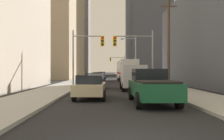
{
  "coord_description": "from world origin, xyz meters",
  "views": [
    {
      "loc": [
        -0.62,
        -5.42,
        1.81
      ],
      "look_at": [
        0.0,
        24.93,
        1.85
      ],
      "focal_mm": 37.96,
      "sensor_mm": 36.0,
      "label": 1
    }
  ],
  "objects": [
    {
      "name": "utility_pole_right",
      "position": [
        5.68,
        18.73,
        5.17
      ],
      "size": [
        2.2,
        0.28,
        9.79
      ],
      "color": "brown",
      "rests_on": "ground"
    },
    {
      "name": "traffic_signal_far_right",
      "position": [
        2.4,
        60.73,
        4.06
      ],
      "size": [
        4.15,
        0.44,
        6.0
      ],
      "color": "gray",
      "rests_on": "ground"
    },
    {
      "name": "sedan_blue",
      "position": [
        -1.84,
        44.19,
        0.77
      ],
      "size": [
        1.95,
        4.24,
        1.52
      ],
      "color": "navy",
      "rests_on": "ground"
    },
    {
      "name": "sedan_red",
      "position": [
        -1.88,
        17.77,
        0.77
      ],
      "size": [
        1.95,
        4.22,
        1.52
      ],
      "color": "maroon",
      "rests_on": "ground"
    },
    {
      "name": "pickup_truck_green",
      "position": [
        1.81,
        7.52,
        0.93
      ],
      "size": [
        2.2,
        5.43,
        1.9
      ],
      "color": "#195938",
      "rests_on": "ground"
    },
    {
      "name": "building_right_far_highrise",
      "position": [
        14.75,
        87.41,
        26.16
      ],
      "size": [
        14.12,
        28.3,
        52.32
      ],
      "primitive_type": "cube",
      "color": "#4C515B",
      "rests_on": "ground"
    },
    {
      "name": "sedan_grey",
      "position": [
        -1.94,
        32.38,
        0.77
      ],
      "size": [
        1.95,
        4.25,
        1.52
      ],
      "color": "slate",
      "rests_on": "ground"
    },
    {
      "name": "traffic_signal_near_left",
      "position": [
        -2.78,
        19.36,
        4.02
      ],
      "size": [
        3.34,
        0.44,
        6.0
      ],
      "color": "gray",
      "rests_on": "ground"
    },
    {
      "name": "building_left_mid_office",
      "position": [
        -17.83,
        51.36,
        13.21
      ],
      "size": [
        20.74,
        28.47,
        26.41
      ],
      "primitive_type": "cube",
      "color": "tan",
      "rests_on": "ground"
    },
    {
      "name": "cargo_van_silver",
      "position": [
        1.71,
        16.24,
        1.29
      ],
      "size": [
        2.16,
        5.25,
        2.26
      ],
      "color": "#B7BABF",
      "rests_on": "ground"
    },
    {
      "name": "sidewalk_right",
      "position": [
        5.33,
        50.0,
        0.07
      ],
      "size": [
        3.5,
        160.0,
        0.15
      ],
      "primitive_type": "cube",
      "color": "#9E9E99",
      "rests_on": "ground"
    },
    {
      "name": "sidewalk_left",
      "position": [
        -5.33,
        50.0,
        0.07
      ],
      "size": [
        3.5,
        160.0,
        0.15
      ],
      "primitive_type": "cube",
      "color": "#9E9E99",
      "rests_on": "ground"
    },
    {
      "name": "city_bus",
      "position": [
        2.54,
        33.46,
        1.93
      ],
      "size": [
        2.75,
        11.55,
        3.4
      ],
      "color": "silver",
      "rests_on": "ground"
    },
    {
      "name": "street_lamp_right",
      "position": [
        3.84,
        35.21,
        4.57
      ],
      "size": [
        2.69,
        0.32,
        7.5
      ],
      "color": "gray",
      "rests_on": "ground"
    },
    {
      "name": "traffic_signal_near_right",
      "position": [
        2.34,
        19.37,
        4.07
      ],
      "size": [
        4.29,
        0.44,
        6.0
      ],
      "color": "gray",
      "rests_on": "ground"
    },
    {
      "name": "sedan_beige",
      "position": [
        -1.7,
        9.76,
        0.77
      ],
      "size": [
        1.95,
        4.26,
        1.52
      ],
      "color": "#C6B793",
      "rests_on": "ground"
    }
  ]
}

